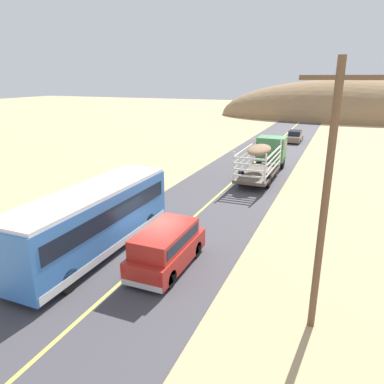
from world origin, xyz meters
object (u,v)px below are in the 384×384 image
(bus, at_px, (94,219))
(power_pole_near, at_px, (326,197))
(car_far, at_px, (295,137))
(suv_near, at_px, (166,246))
(livestock_truck, at_px, (267,153))

(bus, height_order, power_pole_near, power_pole_near)
(bus, xyz_separation_m, car_far, (4.70, 36.37, -1.05))
(car_far, bearing_deg, suv_near, -91.29)
(livestock_truck, distance_m, bus, 19.15)
(livestock_truck, relative_size, bus, 0.97)
(bus, xyz_separation_m, power_pole_near, (10.24, -1.62, 2.95))
(car_far, height_order, power_pole_near, power_pole_near)
(power_pole_near, bearing_deg, suv_near, 166.22)
(livestock_truck, bearing_deg, bus, -103.61)
(livestock_truck, distance_m, car_far, 17.79)
(bus, distance_m, car_far, 36.69)
(livestock_truck, bearing_deg, suv_near, -91.92)
(livestock_truck, xyz_separation_m, bus, (-4.51, -18.62, -0.04))
(suv_near, distance_m, car_far, 36.44)
(suv_near, bearing_deg, power_pole_near, -13.78)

